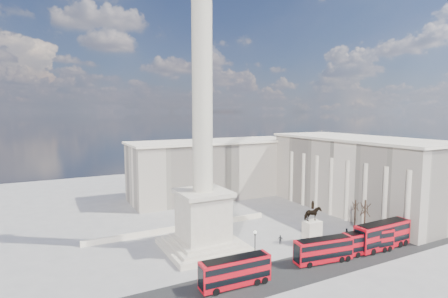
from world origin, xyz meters
TOP-DOWN VIEW (x-y plane):
  - ground at (0.00, 0.00)m, footprint 180.00×180.00m
  - asphalt_road at (5.00, -10.00)m, footprint 120.00×9.00m
  - nelsons_column at (0.00, 5.00)m, footprint 14.00×14.00m
  - balustrade_wall at (0.00, 16.00)m, footprint 40.00×0.60m
  - building_east at (45.00, 10.00)m, footprint 19.00×46.00m
  - building_northeast at (20.00, 40.00)m, footprint 51.00×17.00m
  - red_bus_a at (-1.62, -9.97)m, footprint 10.67×2.92m
  - red_bus_b at (15.29, -9.73)m, footprint 10.42×3.71m
  - red_bus_c at (29.08, -10.18)m, footprint 12.21×3.08m
  - red_bus_d at (25.24, -10.33)m, footprint 10.11×3.25m
  - victorian_lamp at (4.31, -5.77)m, footprint 0.51×0.51m
  - equestrian_statue at (19.23, -2.43)m, footprint 4.01×3.01m
  - bare_tree_near at (28.23, -6.79)m, footprint 2.01×2.01m
  - bare_tree_mid at (33.24, -0.05)m, footprint 1.74×1.74m
  - bare_tree_far at (40.72, 7.26)m, footprint 1.93×1.93m
  - pedestrian_walking at (20.43, -1.04)m, footprint 0.80×0.63m
  - pedestrian_standing at (27.61, -3.03)m, footprint 1.13×1.13m
  - pedestrian_crossing at (13.75, 0.08)m, footprint 1.04×1.05m

SIDE VIEW (x-z plane):
  - ground at x=0.00m, z-range 0.00..0.00m
  - asphalt_road at x=5.00m, z-range 0.00..0.01m
  - balustrade_wall at x=0.00m, z-range 0.00..1.10m
  - pedestrian_crossing at x=13.75m, z-range 0.00..1.78m
  - pedestrian_standing at x=27.61m, z-range 0.00..1.84m
  - pedestrian_walking at x=20.43m, z-range 0.00..1.94m
  - red_bus_d at x=25.24m, z-range 0.10..4.13m
  - red_bus_b at x=15.29m, z-range 0.10..4.24m
  - red_bus_a at x=-1.62m, z-range 0.10..4.39m
  - red_bus_c at x=29.08m, z-range 0.12..5.05m
  - equestrian_statue at x=19.23m, z-range -1.27..7.08m
  - victorian_lamp at x=4.31m, z-range 0.53..6.51m
  - bare_tree_mid at x=33.24m, z-range 1.90..8.48m
  - bare_tree_far at x=40.72m, z-range 2.27..10.14m
  - bare_tree_near at x=28.23m, z-range 2.54..11.35m
  - building_northeast at x=20.00m, z-range 0.02..16.62m
  - building_east at x=45.00m, z-range 0.02..18.62m
  - nelsons_column at x=0.00m, z-range -12.01..37.84m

